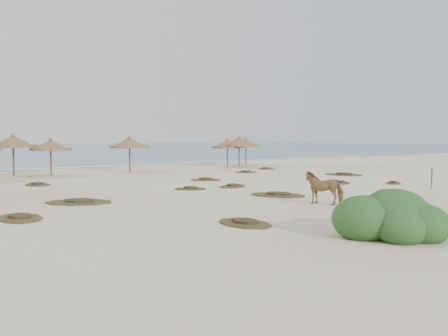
{
  "coord_description": "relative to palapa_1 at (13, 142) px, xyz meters",
  "views": [
    {
      "loc": [
        -16.08,
        -17.08,
        2.97
      ],
      "look_at": [
        -0.72,
        5.0,
        1.09
      ],
      "focal_mm": 40.0,
      "sensor_mm": 36.0,
      "label": 1
    }
  ],
  "objects": [
    {
      "name": "scrub_4",
      "position": [
        14.65,
        -16.87,
        -2.3
      ],
      "size": [
        2.07,
        2.09,
        0.16
      ],
      "rotation": [
        0.0,
        0.0,
        0.81
      ],
      "color": "#4D4422",
      "rests_on": "ground"
    },
    {
      "name": "palapa_5",
      "position": [
        18.42,
        -1.72,
        -0.19
      ],
      "size": [
        3.63,
        3.63,
        2.79
      ],
      "rotation": [
        0.0,
        0.0,
        -0.25
      ],
      "color": "brown",
      "rests_on": "ground"
    },
    {
      "name": "palapa_2",
      "position": [
        2.23,
        -1.24,
        -0.26
      ],
      "size": [
        3.51,
        3.51,
        2.69
      ],
      "rotation": [
        0.0,
        0.0,
        0.26
      ],
      "color": "brown",
      "rests_on": "ground"
    },
    {
      "name": "scrub_5",
      "position": [
        19.38,
        -12.97,
        -2.3
      ],
      "size": [
        2.74,
        3.26,
        0.16
      ],
      "rotation": [
        0.0,
        0.0,
        1.97
      ],
      "color": "#4D4422",
      "rests_on": "ground"
    },
    {
      "name": "bush",
      "position": [
        4.38,
        -28.16,
        -1.83
      ],
      "size": [
        3.54,
        3.12,
        1.59
      ],
      "rotation": [
        0.0,
        0.0,
        0.25
      ],
      "color": "#31622A",
      "rests_on": "ground"
    },
    {
      "name": "scrub_12",
      "position": [
        17.11,
        -18.79,
        -2.3
      ],
      "size": [
        1.59,
        1.5,
        0.16
      ],
      "rotation": [
        0.0,
        0.0,
        0.65
      ],
      "color": "#4D4422",
      "rests_on": "ground"
    },
    {
      "name": "palapa_4",
      "position": [
        17.53,
        -1.2,
        -0.37
      ],
      "size": [
        3.6,
        3.6,
        2.56
      ],
      "rotation": [
        0.0,
        0.0,
        0.42
      ],
      "color": "brown",
      "rests_on": "ground"
    },
    {
      "name": "horse",
      "position": [
        7.57,
        -22.39,
        -1.67
      ],
      "size": [
        1.56,
        1.74,
        1.37
      ],
      "primitive_type": "imported",
      "rotation": [
        0.0,
        0.0,
        3.79
      ],
      "color": "olive",
      "rests_on": "ground"
    },
    {
      "name": "palapa_1",
      "position": [
        0.0,
        0.0,
        0.0
      ],
      "size": [
        3.62,
        3.62,
        3.03
      ],
      "rotation": [
        0.0,
        0.0,
        0.13
      ],
      "color": "brown",
      "rests_on": "ground"
    },
    {
      "name": "scrub_6",
      "position": [
        -0.37,
        -7.68,
        -2.3
      ],
      "size": [
        1.37,
        2.05,
        0.16
      ],
      "rotation": [
        0.0,
        0.0,
        1.6
      ],
      "color": "#4D4422",
      "rests_on": "ground"
    },
    {
      "name": "scrub_1",
      "position": [
        -0.83,
        -16.23,
        -2.3
      ],
      "size": [
        3.43,
        3.21,
        0.16
      ],
      "rotation": [
        0.0,
        0.0,
        2.51
      ],
      "color": "#4D4422",
      "rests_on": "ground"
    },
    {
      "name": "palapa_3",
      "position": [
        8.17,
        -1.38,
        -0.16
      ],
      "size": [
        3.81,
        3.81,
        2.82
      ],
      "rotation": [
        0.0,
        0.0,
        0.32
      ],
      "color": "brown",
      "rests_on": "ground"
    },
    {
      "name": "scrub_15",
      "position": [
        14.85,
        -16.27,
        -2.3
      ],
      "size": [
        1.28,
        1.41,
        0.16
      ],
      "rotation": [
        0.0,
        0.0,
        1.0
      ],
      "color": "#4D4422",
      "rests_on": "ground"
    },
    {
      "name": "scrub_11",
      "position": [
        1.97,
        -24.24,
        -2.3
      ],
      "size": [
        1.52,
        2.23,
        0.16
      ],
      "rotation": [
        0.0,
        0.0,
        1.63
      ],
      "color": "#4D4422",
      "rests_on": "ground"
    },
    {
      "name": "scrub_2",
      "position": [
        5.71,
        -14.57,
        -2.3
      ],
      "size": [
        2.04,
        1.9,
        0.16
      ],
      "rotation": [
        0.0,
        0.0,
        2.53
      ],
      "color": "#4D4422",
      "rests_on": "ground"
    },
    {
      "name": "scrub_3",
      "position": [
        8.3,
        -14.8,
        -2.3
      ],
      "size": [
        2.38,
        2.17,
        0.16
      ],
      "rotation": [
        0.0,
        0.0,
        0.57
      ],
      "color": "#4D4422",
      "rests_on": "ground"
    },
    {
      "name": "foam_line",
      "position": [
        8.28,
        5.99,
        -2.35
      ],
      "size": [
        70.0,
        0.6,
        0.01
      ],
      "primitive_type": "cube",
      "color": "white",
      "rests_on": "ground"
    },
    {
      "name": "palapa_6",
      "position": [
        20.6,
        0.14,
        -0.35
      ],
      "size": [
        3.53,
        3.53,
        2.58
      ],
      "rotation": [
        0.0,
        0.0,
        -0.35
      ],
      "color": "brown",
      "rests_on": "ground"
    },
    {
      "name": "scrub_9",
      "position": [
        7.81,
        -19.19,
        -2.3
      ],
      "size": [
        2.83,
        3.24,
        0.16
      ],
      "rotation": [
        0.0,
        0.0,
        2.05
      ],
      "color": "#4D4422",
      "rests_on": "ground"
    },
    {
      "name": "fence_post_far",
      "position": [
        16.36,
        -21.74,
        -1.77
      ],
      "size": [
        0.09,
        0.09,
        1.16
      ],
      "primitive_type": "cylinder",
      "rotation": [
        0.0,
        0.0,
        0.03
      ],
      "color": "#6C6451",
      "rests_on": "ground"
    },
    {
      "name": "scrub_10",
      "position": [
        18.45,
        -5.47,
        -2.3
      ],
      "size": [
        1.82,
        1.61,
        0.16
      ],
      "rotation": [
        0.0,
        0.0,
        2.63
      ],
      "color": "#4D4422",
      "rests_on": "ground"
    },
    {
      "name": "scrub_13",
      "position": [
        9.17,
        -10.67,
        -2.3
      ],
      "size": [
        2.32,
        2.22,
        0.16
      ],
      "rotation": [
        0.0,
        0.0,
        2.47
      ],
      "color": "#4D4422",
      "rests_on": "ground"
    },
    {
      "name": "ground",
      "position": [
        8.28,
        -20.01,
        -2.35
      ],
      "size": [
        160.0,
        160.0,
        0.0
      ],
      "primitive_type": "plane",
      "color": "#F1E4C6",
      "rests_on": "ground"
    },
    {
      "name": "scrub_7",
      "position": [
        15.02,
        -7.19,
        -2.3
      ],
      "size": [
        2.0,
        1.73,
        0.16
      ],
      "rotation": [
        0.0,
        0.0,
        2.68
      ],
      "color": "#4D4422",
      "rests_on": "ground"
    },
    {
      "name": "scrub_0",
      "position": [
        -3.85,
        -18.99,
        -2.3
      ],
      "size": [
        1.47,
        2.25,
        0.16
      ],
      "rotation": [
        0.0,
        0.0,
        1.57
      ],
      "color": "#4D4422",
      "rests_on": "ground"
    }
  ]
}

